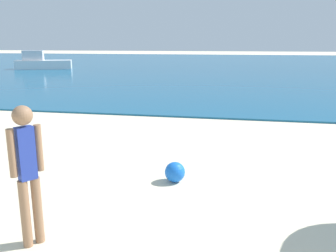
% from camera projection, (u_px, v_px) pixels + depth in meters
% --- Properties ---
extents(water, '(160.00, 60.00, 0.06)m').
position_uv_depth(water, '(230.00, 64.00, 40.21)').
color(water, '#14567F').
rests_on(water, ground).
extents(person_standing, '(0.27, 0.34, 1.74)m').
position_uv_depth(person_standing, '(27.00, 168.00, 4.18)').
color(person_standing, '#936B4C').
rests_on(person_standing, ground).
extents(boat_far, '(5.05, 3.25, 1.64)m').
position_uv_depth(boat_far, '(42.00, 63.00, 32.19)').
color(boat_far, white).
rests_on(boat_far, water).
extents(beach_ball, '(0.36, 0.36, 0.36)m').
position_uv_depth(beach_ball, '(175.00, 172.00, 6.32)').
color(beach_ball, blue).
rests_on(beach_ball, ground).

